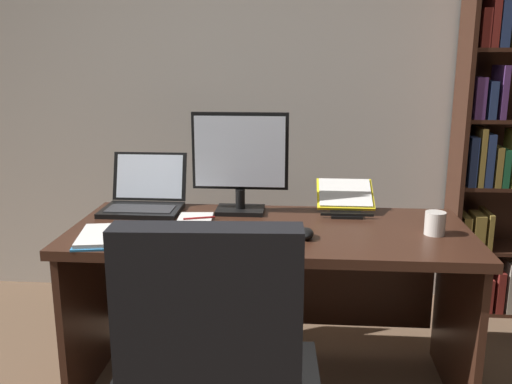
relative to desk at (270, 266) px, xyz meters
The scene contains 11 objects.
wall_back 1.35m from the desk, 88.64° to the left, with size 5.63×0.12×2.81m, color beige.
desk is the anchor object (origin of this frame).
monitor 0.48m from the desk, 133.81° to the left, with size 0.44×0.16×0.46m.
laptop 0.68m from the desk, 164.73° to the left, with size 0.36×0.33×0.25m.
keyboard 0.33m from the desk, 125.91° to the right, with size 0.42×0.15×0.02m, color black.
computer_mouse 0.34m from the desk, 53.92° to the right, with size 0.06×0.10×0.04m, color black.
reading_stand_with_book 0.48m from the desk, 32.66° to the left, with size 0.26×0.27×0.13m.
open_binder 0.62m from the desk, 153.69° to the right, with size 0.51×0.37×0.02m.
notepad 0.39m from the desk, behind, with size 0.15×0.21×0.01m, color silver.
pen 0.38m from the desk, behind, with size 0.01×0.01×0.14m, color maroon.
coffee_mug 0.73m from the desk, ahead, with size 0.08×0.08×0.09m, color silver.
Camera 1 is at (0.09, -0.93, 1.45)m, focal length 39.08 mm.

